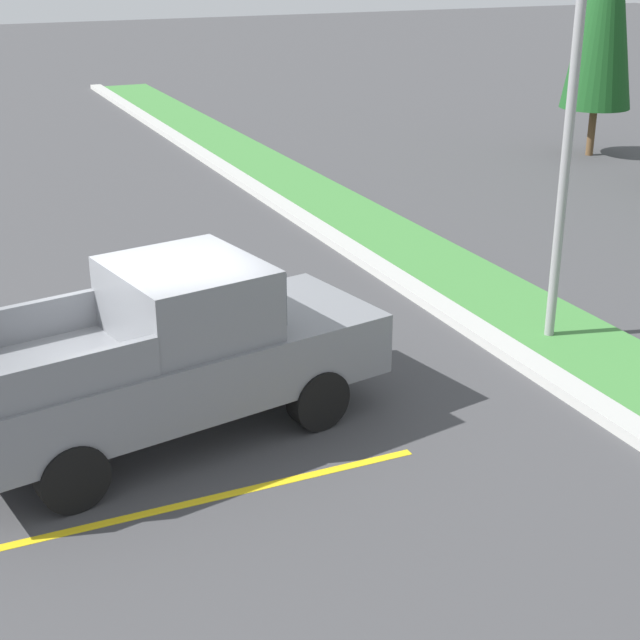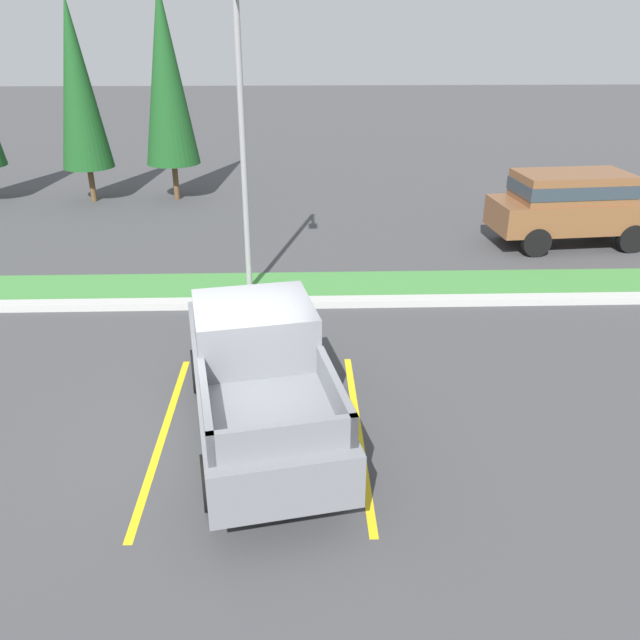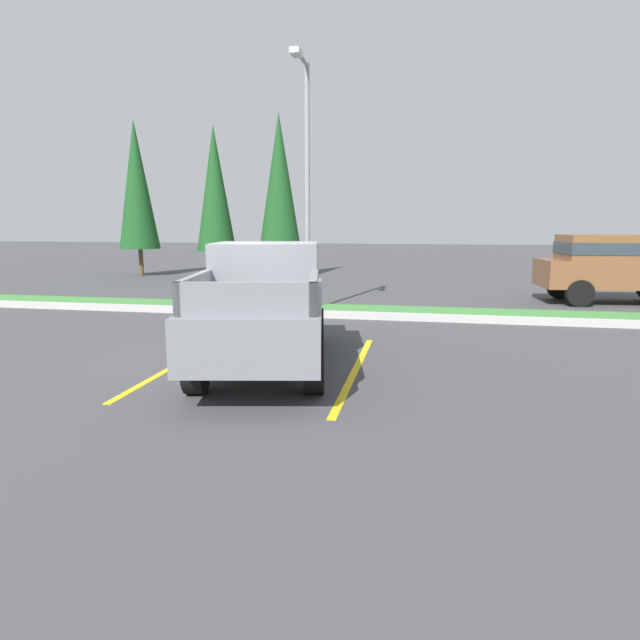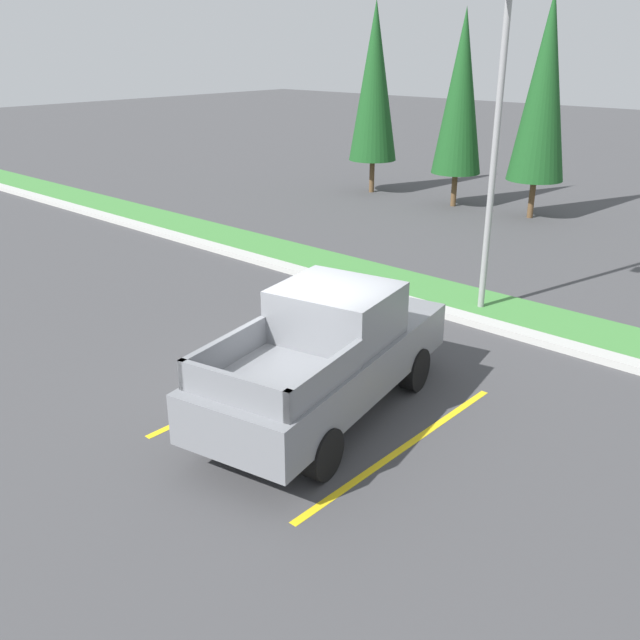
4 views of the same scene
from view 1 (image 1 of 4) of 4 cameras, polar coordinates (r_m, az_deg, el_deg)
name	(u,v)px [view 1 (image 1 of 4)]	position (r m, az deg, el deg)	size (l,w,h in m)	color
ground_plane	(165,417)	(12.07, -9.25, -5.74)	(120.00, 120.00, 0.00)	#424244
parking_line_near	(140,383)	(13.02, -10.72, -3.70)	(0.12, 4.80, 0.01)	yellow
parking_line_far	(212,498)	(10.38, -6.46, -10.54)	(0.12, 4.80, 0.01)	yellow
curb_strip	(502,346)	(13.98, 10.85, -1.53)	(56.00, 0.40, 0.15)	#B2B2AD
grass_median	(564,336)	(14.62, 14.39, -0.96)	(56.00, 1.80, 0.06)	#42843D
pickup_truck_main	(171,354)	(11.23, -8.92, -2.02)	(2.84, 5.48, 2.10)	black
street_light	(565,74)	(13.50, 14.43, 14.07)	(0.24, 1.49, 6.62)	gray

